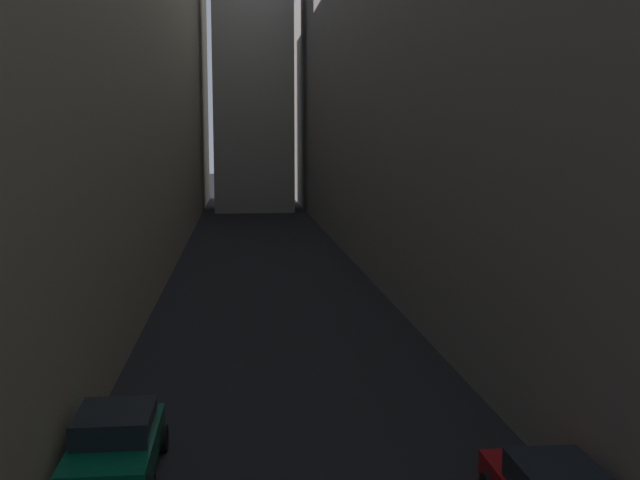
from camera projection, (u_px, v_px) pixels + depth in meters
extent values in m
plane|color=black|center=(267.00, 268.00, 45.22)|extent=(264.00, 264.00, 0.00)
cube|color=gray|center=(62.00, 50.00, 44.29)|extent=(12.62, 108.00, 25.61)
cube|color=slate|center=(456.00, 66.00, 46.85)|extent=(12.80, 108.00, 24.27)
cube|color=#05472D|center=(115.00, 450.00, 16.96)|extent=(1.82, 4.13, 0.66)
cube|color=black|center=(115.00, 423.00, 16.98)|extent=(1.67, 1.97, 0.56)
cylinder|color=black|center=(87.00, 441.00, 18.29)|extent=(0.22, 0.65, 0.65)
cylinder|color=black|center=(163.00, 438.00, 18.48)|extent=(0.22, 0.65, 0.65)
cube|color=black|center=(558.00, 479.00, 14.36)|extent=(1.53, 1.83, 0.57)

